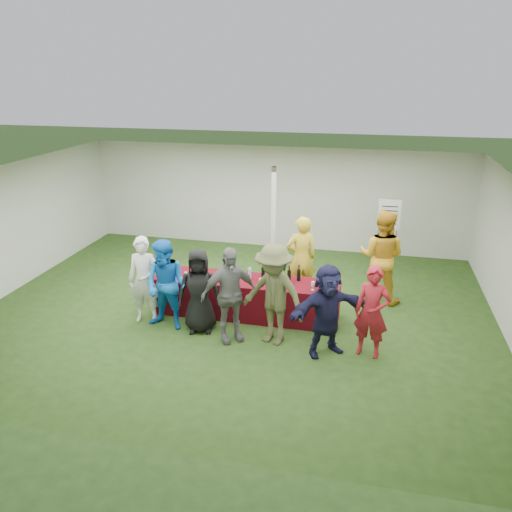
% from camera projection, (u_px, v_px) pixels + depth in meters
% --- Properties ---
extents(ground, '(60.00, 60.00, 0.00)m').
position_uv_depth(ground, '(237.00, 310.00, 10.01)').
color(ground, '#284719').
rests_on(ground, ground).
extents(tent, '(10.00, 10.00, 10.00)m').
position_uv_depth(tent, '(273.00, 230.00, 10.53)').
color(tent, white).
rests_on(tent, ground).
extents(serving_table, '(3.60, 0.80, 0.75)m').
position_uv_depth(serving_table, '(246.00, 297.00, 9.72)').
color(serving_table, '#5E0818').
rests_on(serving_table, ground).
extents(wine_bottles, '(0.76, 0.13, 0.32)m').
position_uv_depth(wine_bottles, '(280.00, 273.00, 9.56)').
color(wine_bottles, black).
rests_on(wine_bottles, serving_table).
extents(wine_glasses, '(2.73, 0.15, 0.16)m').
position_uv_depth(wine_glasses, '(229.00, 278.00, 9.38)').
color(wine_glasses, silver).
rests_on(wine_glasses, serving_table).
extents(water_bottle, '(0.07, 0.07, 0.23)m').
position_uv_depth(water_bottle, '(250.00, 273.00, 9.61)').
color(water_bottle, silver).
rests_on(water_bottle, serving_table).
extents(bar_towel, '(0.25, 0.18, 0.03)m').
position_uv_depth(bar_towel, '(327.00, 285.00, 9.31)').
color(bar_towel, white).
rests_on(bar_towel, serving_table).
extents(dump_bucket, '(0.27, 0.27, 0.18)m').
position_uv_depth(dump_bucket, '(325.00, 287.00, 9.04)').
color(dump_bucket, slate).
rests_on(dump_bucket, serving_table).
extents(wine_list_sign, '(0.50, 0.03, 1.80)m').
position_uv_depth(wine_list_sign, '(389.00, 221.00, 11.33)').
color(wine_list_sign, slate).
rests_on(wine_list_sign, ground).
extents(staff_pourer, '(0.77, 0.65, 1.78)m').
position_uv_depth(staff_pourer, '(301.00, 258.00, 10.28)').
color(staff_pourer, gold).
rests_on(staff_pourer, ground).
extents(staff_back, '(1.10, 0.95, 1.94)m').
position_uv_depth(staff_back, '(381.00, 256.00, 10.15)').
color(staff_back, gold).
rests_on(staff_back, ground).
extents(customer_0, '(0.65, 0.46, 1.69)m').
position_uv_depth(customer_0, '(144.00, 280.00, 9.33)').
color(customer_0, silver).
rests_on(customer_0, ground).
extents(customer_1, '(0.93, 0.78, 1.71)m').
position_uv_depth(customer_1, '(166.00, 285.00, 9.07)').
color(customer_1, blue).
rests_on(customer_1, ground).
extents(customer_2, '(0.87, 0.67, 1.58)m').
position_uv_depth(customer_2, '(199.00, 291.00, 9.00)').
color(customer_2, black).
rests_on(customer_2, ground).
extents(customer_3, '(1.08, 0.94, 1.74)m').
position_uv_depth(customer_3, '(229.00, 295.00, 8.65)').
color(customer_3, slate).
rests_on(customer_3, ground).
extents(customer_4, '(1.34, 1.03, 1.82)m').
position_uv_depth(customer_4, '(274.00, 295.00, 8.56)').
color(customer_4, brown).
rests_on(customer_4, ground).
extents(customer_5, '(1.50, 1.23, 1.60)m').
position_uv_depth(customer_5, '(327.00, 310.00, 8.25)').
color(customer_5, '#19193B').
rests_on(customer_5, ground).
extents(customer_6, '(0.65, 0.51, 1.60)m').
position_uv_depth(customer_6, '(372.00, 312.00, 8.20)').
color(customer_6, '#A51925').
rests_on(customer_6, ground).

